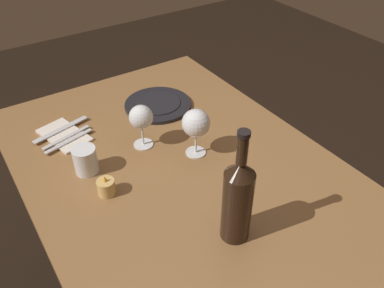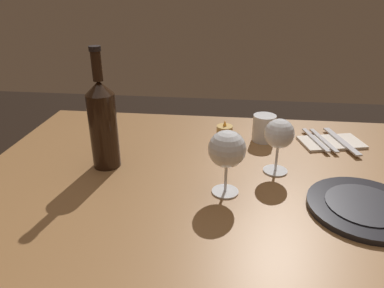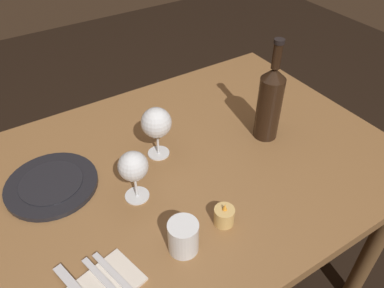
{
  "view_description": "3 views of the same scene",
  "coord_description": "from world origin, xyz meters",
  "px_view_note": "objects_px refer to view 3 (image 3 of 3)",
  "views": [
    {
      "loc": [
        -0.82,
        0.49,
        1.56
      ],
      "look_at": [
        -0.02,
        -0.04,
        0.82
      ],
      "focal_mm": 37.51,
      "sensor_mm": 36.0,
      "label": 1
    },
    {
      "loc": [
        0.03,
        -0.84,
        1.22
      ],
      "look_at": [
        -0.07,
        -0.02,
        0.84
      ],
      "focal_mm": 33.73,
      "sensor_mm": 36.0,
      "label": 2
    },
    {
      "loc": [
        0.4,
        0.7,
        1.51
      ],
      "look_at": [
        -0.04,
        0.01,
        0.81
      ],
      "focal_mm": 35.32,
      "sensor_mm": 36.0,
      "label": 3
    }
  ],
  "objects_px": {
    "wine_glass_right": "(156,123)",
    "wine_bottle": "(270,102)",
    "water_tumbler": "(183,238)",
    "fork_inner": "(108,285)",
    "wine_glass_left": "(133,167)",
    "dinner_plate": "(52,184)",
    "fork_outer": "(119,279)",
    "votive_candle": "(224,216)"
  },
  "relations": [
    {
      "from": "fork_inner",
      "to": "fork_outer",
      "type": "relative_size",
      "value": 1.0
    },
    {
      "from": "wine_bottle",
      "to": "water_tumbler",
      "type": "relative_size",
      "value": 3.85
    },
    {
      "from": "wine_glass_right",
      "to": "fork_outer",
      "type": "relative_size",
      "value": 0.92
    },
    {
      "from": "wine_glass_right",
      "to": "dinner_plate",
      "type": "relative_size",
      "value": 0.65
    },
    {
      "from": "wine_glass_left",
      "to": "wine_bottle",
      "type": "xyz_separation_m",
      "value": [
        -0.47,
        -0.02,
        0.02
      ]
    },
    {
      "from": "wine_glass_left",
      "to": "fork_outer",
      "type": "distance_m",
      "value": 0.27
    },
    {
      "from": "fork_inner",
      "to": "fork_outer",
      "type": "distance_m",
      "value": 0.02
    },
    {
      "from": "fork_inner",
      "to": "votive_candle",
      "type": "bearing_deg",
      "value": -178.34
    },
    {
      "from": "fork_outer",
      "to": "wine_glass_left",
      "type": "bearing_deg",
      "value": -125.01
    },
    {
      "from": "wine_glass_right",
      "to": "fork_inner",
      "type": "relative_size",
      "value": 0.92
    },
    {
      "from": "wine_glass_left",
      "to": "dinner_plate",
      "type": "bearing_deg",
      "value": -41.09
    },
    {
      "from": "wine_glass_right",
      "to": "votive_candle",
      "type": "xyz_separation_m",
      "value": [
        -0.01,
        0.32,
        -0.09
      ]
    },
    {
      "from": "wine_glass_left",
      "to": "fork_outer",
      "type": "relative_size",
      "value": 0.85
    },
    {
      "from": "wine_bottle",
      "to": "dinner_plate",
      "type": "relative_size",
      "value": 1.3
    },
    {
      "from": "fork_inner",
      "to": "fork_outer",
      "type": "xyz_separation_m",
      "value": [
        -0.02,
        0.0,
        0.0
      ]
    },
    {
      "from": "fork_inner",
      "to": "fork_outer",
      "type": "height_order",
      "value": "same"
    },
    {
      "from": "water_tumbler",
      "to": "fork_outer",
      "type": "distance_m",
      "value": 0.17
    },
    {
      "from": "wine_glass_left",
      "to": "water_tumbler",
      "type": "bearing_deg",
      "value": 95.72
    },
    {
      "from": "wine_glass_left",
      "to": "wine_bottle",
      "type": "distance_m",
      "value": 0.47
    },
    {
      "from": "wine_bottle",
      "to": "fork_inner",
      "type": "height_order",
      "value": "wine_bottle"
    },
    {
      "from": "fork_outer",
      "to": "dinner_plate",
      "type": "bearing_deg",
      "value": -83.8
    },
    {
      "from": "wine_bottle",
      "to": "water_tumbler",
      "type": "distance_m",
      "value": 0.51
    },
    {
      "from": "water_tumbler",
      "to": "fork_inner",
      "type": "height_order",
      "value": "water_tumbler"
    },
    {
      "from": "wine_glass_right",
      "to": "dinner_plate",
      "type": "xyz_separation_m",
      "value": [
        0.32,
        -0.04,
        -0.11
      ]
    },
    {
      "from": "wine_bottle",
      "to": "water_tumbler",
      "type": "xyz_separation_m",
      "value": [
        0.45,
        0.22,
        -0.09
      ]
    },
    {
      "from": "water_tumbler",
      "to": "fork_inner",
      "type": "relative_size",
      "value": 0.48
    },
    {
      "from": "wine_glass_right",
      "to": "wine_bottle",
      "type": "xyz_separation_m",
      "value": [
        -0.33,
        0.1,
        0.01
      ]
    },
    {
      "from": "wine_bottle",
      "to": "water_tumbler",
      "type": "bearing_deg",
      "value": 26.77
    },
    {
      "from": "wine_glass_right",
      "to": "dinner_plate",
      "type": "bearing_deg",
      "value": -6.87
    },
    {
      "from": "wine_bottle",
      "to": "fork_inner",
      "type": "relative_size",
      "value": 1.85
    },
    {
      "from": "wine_glass_right",
      "to": "water_tumbler",
      "type": "distance_m",
      "value": 0.36
    },
    {
      "from": "wine_glass_left",
      "to": "fork_outer",
      "type": "xyz_separation_m",
      "value": [
        0.14,
        0.21,
        -0.1
      ]
    },
    {
      "from": "dinner_plate",
      "to": "fork_inner",
      "type": "distance_m",
      "value": 0.37
    },
    {
      "from": "wine_glass_left",
      "to": "fork_inner",
      "type": "bearing_deg",
      "value": 50.56
    },
    {
      "from": "dinner_plate",
      "to": "fork_outer",
      "type": "xyz_separation_m",
      "value": [
        -0.04,
        0.37,
        0.0
      ]
    },
    {
      "from": "wine_glass_left",
      "to": "dinner_plate",
      "type": "distance_m",
      "value": 0.26
    },
    {
      "from": "dinner_plate",
      "to": "fork_outer",
      "type": "height_order",
      "value": "dinner_plate"
    },
    {
      "from": "wine_bottle",
      "to": "fork_outer",
      "type": "distance_m",
      "value": 0.66
    },
    {
      "from": "wine_glass_right",
      "to": "votive_candle",
      "type": "height_order",
      "value": "wine_glass_right"
    },
    {
      "from": "wine_glass_left",
      "to": "wine_glass_right",
      "type": "xyz_separation_m",
      "value": [
        -0.13,
        -0.12,
        0.01
      ]
    },
    {
      "from": "fork_inner",
      "to": "water_tumbler",
      "type": "bearing_deg",
      "value": 179.63
    },
    {
      "from": "wine_bottle",
      "to": "fork_inner",
      "type": "bearing_deg",
      "value": 19.4
    }
  ]
}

